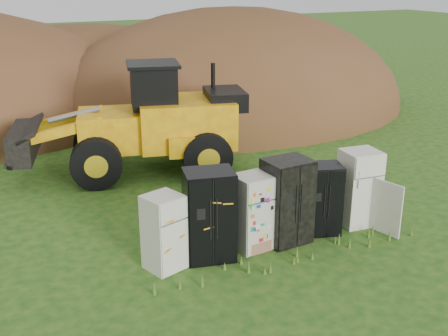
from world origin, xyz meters
The scene contains 10 objects.
ground centered at (0.00, 0.00, 0.00)m, with size 120.00×120.00×0.00m, color #194B14.
fridge_leftmost centered at (-2.53, 0.00, 0.80)m, with size 0.71×0.68×1.61m, color silver, non-canonical shape.
fridge_black_side centered at (-1.50, 0.02, 0.98)m, with size 1.03×0.81×1.96m, color black, non-canonical shape.
fridge_sticker centered at (-0.47, 0.02, 0.85)m, with size 0.76×0.70×1.70m, color silver, non-canonical shape.
fridge_dark_mid centered at (0.38, -0.02, 0.97)m, with size 0.99×0.81×1.95m, color black, non-canonical shape.
fridge_black_right centered at (1.36, 0.03, 0.83)m, with size 0.83×0.69×1.67m, color black, non-canonical shape.
fridge_open_door centered at (2.43, 0.03, 0.92)m, with size 0.84×0.77×1.85m, color silver, non-canonical shape.
wheel_loader centered at (-1.51, 5.93, 1.66)m, with size 6.87×2.78×3.32m, color yellow, non-canonical shape.
dirt_mound_right centered at (4.88, 11.77, 0.00)m, with size 16.11×11.82×8.86m, color #4E3419.
dirt_mound_back centered at (-0.60, 17.10, 0.00)m, with size 19.06×12.70×6.95m, color #4E3419.
Camera 1 is at (-5.91, -9.81, 5.84)m, focal length 45.00 mm.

